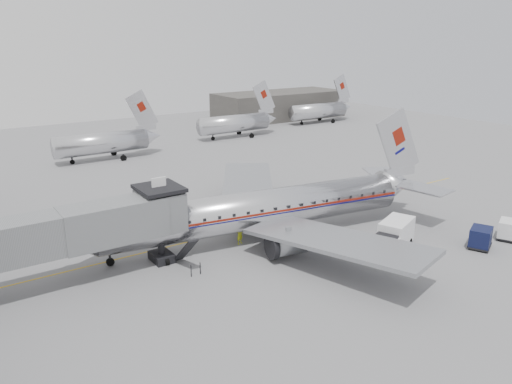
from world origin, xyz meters
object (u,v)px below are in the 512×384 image
at_px(airliner, 265,209).
at_px(service_van, 393,235).
at_px(baggage_cart_navy, 481,237).
at_px(ramp_worker, 240,234).
at_px(baggage_cart_white, 509,229).

distance_m(airliner, service_van, 11.64).
relative_size(airliner, baggage_cart_navy, 12.40).
xyz_separation_m(airliner, ramp_worker, (-2.64, 0.11, -1.88)).
relative_size(baggage_cart_navy, ramp_worker, 1.48).
xyz_separation_m(service_van, ramp_worker, (-10.42, 8.64, -0.37)).
bearing_deg(service_van, ramp_worker, 118.77).
bearing_deg(baggage_cart_navy, baggage_cart_white, -28.58).
height_order(service_van, ramp_worker, service_van).
bearing_deg(airliner, baggage_cart_navy, -32.04).
relative_size(service_van, baggage_cart_navy, 2.01).
height_order(airliner, ramp_worker, airliner).
xyz_separation_m(baggage_cart_navy, baggage_cart_white, (3.96, -0.29, -0.03)).
distance_m(baggage_cart_navy, ramp_worker, 21.34).
bearing_deg(baggage_cart_white, baggage_cart_navy, 151.49).
relative_size(airliner, baggage_cart_white, 12.78).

